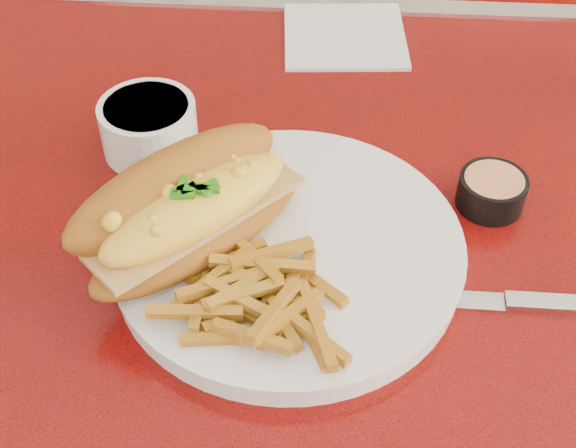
# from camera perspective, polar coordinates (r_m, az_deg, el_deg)

# --- Properties ---
(diner_table) EXTENTS (1.23, 0.83, 0.77)m
(diner_table) POSITION_cam_1_polar(r_m,az_deg,el_deg) (0.77, -0.09, -10.73)
(diner_table) COLOR red
(diner_table) RESTS_ON ground
(booth_bench_far) EXTENTS (1.20, 0.51, 0.90)m
(booth_bench_far) POSITION_cam_1_polar(r_m,az_deg,el_deg) (1.57, 2.02, 7.37)
(booth_bench_far) COLOR maroon
(booth_bench_far) RESTS_ON ground
(dinner_plate) EXTENTS (0.32, 0.32, 0.02)m
(dinner_plate) POSITION_cam_1_polar(r_m,az_deg,el_deg) (0.63, 0.00, -1.86)
(dinner_plate) COLOR white
(dinner_plate) RESTS_ON diner_table
(mac_hoagie) EXTENTS (0.20, 0.20, 0.09)m
(mac_hoagie) POSITION_cam_1_polar(r_m,az_deg,el_deg) (0.61, -7.07, 1.14)
(mac_hoagie) COLOR #A6621A
(mac_hoagie) RESTS_ON dinner_plate
(fries_pile) EXTENTS (0.13, 0.12, 0.03)m
(fries_pile) POSITION_cam_1_polar(r_m,az_deg,el_deg) (0.57, -1.60, -5.14)
(fries_pile) COLOR orange
(fries_pile) RESTS_ON dinner_plate
(fork) EXTENTS (0.03, 0.16, 0.00)m
(fork) POSITION_cam_1_polar(r_m,az_deg,el_deg) (0.59, -1.10, -4.76)
(fork) COLOR silver
(fork) RESTS_ON dinner_plate
(gravy_ramekin) EXTENTS (0.11, 0.11, 0.05)m
(gravy_ramekin) POSITION_cam_1_polar(r_m,az_deg,el_deg) (0.74, -9.87, 6.88)
(gravy_ramekin) COLOR white
(gravy_ramekin) RESTS_ON diner_table
(sauce_cup_right) EXTENTS (0.07, 0.07, 0.03)m
(sauce_cup_right) POSITION_cam_1_polar(r_m,az_deg,el_deg) (0.70, 14.31, 2.34)
(sauce_cup_right) COLOR black
(sauce_cup_right) RESTS_ON diner_table
(knife) EXTENTS (0.23, 0.02, 0.01)m
(knife) POSITION_cam_1_polar(r_m,az_deg,el_deg) (0.63, 14.23, -5.35)
(knife) COLOR silver
(knife) RESTS_ON diner_table
(paper_napkin) EXTENTS (0.14, 0.14, 0.00)m
(paper_napkin) POSITION_cam_1_polar(r_m,az_deg,el_deg) (0.90, 4.06, 13.20)
(paper_napkin) COLOR white
(paper_napkin) RESTS_ON diner_table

